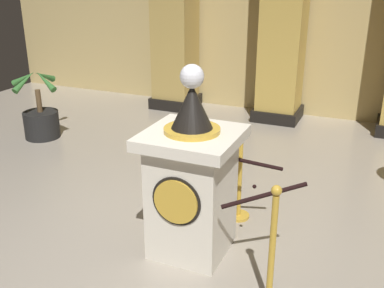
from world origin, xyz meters
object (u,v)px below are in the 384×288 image
object	(u,v)px
stanchion_far	(239,188)
potted_palm_left	(41,119)
stanchion_near	(271,266)
pedestal_clock	(192,182)

from	to	relation	value
stanchion_far	potted_palm_left	world-z (taller)	potted_palm_left
stanchion_near	stanchion_far	world-z (taller)	stanchion_near
stanchion_far	potted_palm_left	size ratio (longest dim) A/B	0.91
stanchion_near	stanchion_far	distance (m)	1.36
stanchion_far	potted_palm_left	xyz separation A→B (m)	(-3.58, 1.13, -0.04)
stanchion_near	potted_palm_left	world-z (taller)	potted_palm_left
stanchion_near	stanchion_far	bearing A→B (deg)	117.96
stanchion_near	stanchion_far	size ratio (longest dim) A/B	1.06
pedestal_clock	stanchion_far	xyz separation A→B (m)	(0.22, 0.73, -0.36)
pedestal_clock	stanchion_near	distance (m)	1.04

